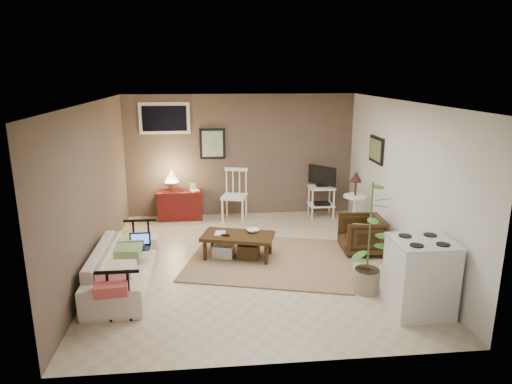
{
  "coord_description": "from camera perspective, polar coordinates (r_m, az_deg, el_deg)",
  "views": [
    {
      "loc": [
        -0.61,
        -6.4,
        2.81
      ],
      "look_at": [
        0.09,
        0.35,
        1.01
      ],
      "focal_mm": 32.0,
      "sensor_mm": 36.0,
      "label": 1
    }
  ],
  "objects": [
    {
      "name": "bowl",
      "position": [
        7.1,
        -0.39,
        -4.29
      ],
      "size": [
        0.2,
        0.08,
        0.19
      ],
      "primitive_type": "imported",
      "rotation": [
        0.0,
        0.0,
        0.18
      ],
      "color": "#3B2110",
      "rests_on": "coffee_table"
    },
    {
      "name": "sofa_end_rails",
      "position": [
        6.41,
        -15.29,
        -8.61
      ],
      "size": [
        0.51,
        1.89,
        0.64
      ],
      "primitive_type": null,
      "color": "black",
      "rests_on": "floor"
    },
    {
      "name": "coffee_table",
      "position": [
        7.09,
        -2.32,
        -6.55
      ],
      "size": [
        1.2,
        0.83,
        0.41
      ],
      "color": "#3B2110",
      "rests_on": "floor"
    },
    {
      "name": "tv_stand",
      "position": [
        9.08,
        8.2,
        0.23
      ],
      "size": [
        0.49,
        0.49,
        1.04
      ],
      "color": "white",
      "rests_on": "floor"
    },
    {
      "name": "sofa",
      "position": [
        6.41,
        -16.29,
        -8.18
      ],
      "size": [
        0.55,
        1.89,
        0.74
      ],
      "primitive_type": "imported",
      "rotation": [
        0.0,
        0.0,
        1.57
      ],
      "color": "beige",
      "rests_on": "floor"
    },
    {
      "name": "side_table",
      "position": [
        8.32,
        12.29,
        -0.3
      ],
      "size": [
        0.42,
        0.42,
        1.11
      ],
      "color": "white",
      "rests_on": "floor"
    },
    {
      "name": "armchair",
      "position": [
        7.46,
        13.09,
        -5.01
      ],
      "size": [
        0.62,
        0.66,
        0.66
      ],
      "primitive_type": "imported",
      "rotation": [
        0.0,
        0.0,
        -1.61
      ],
      "color": "#321F0D",
      "rests_on": "floor"
    },
    {
      "name": "red_console",
      "position": [
        9.04,
        -9.55,
        -1.26
      ],
      "size": [
        0.85,
        0.38,
        0.98
      ],
      "color": "maroon",
      "rests_on": "floor"
    },
    {
      "name": "window",
      "position": [
        8.96,
        -11.37,
        9.01
      ],
      "size": [
        0.96,
        0.03,
        0.6
      ],
      "primitive_type": "cube",
      "color": "white"
    },
    {
      "name": "rug",
      "position": [
        7.09,
        1.86,
        -8.43
      ],
      "size": [
        2.87,
        2.53,
        0.02
      ],
      "primitive_type": "cube",
      "rotation": [
        0.0,
        0.0,
        -0.26
      ],
      "color": "#896F4F",
      "rests_on": "floor"
    },
    {
      "name": "sofa_pillows",
      "position": [
        6.17,
        -16.28,
        -8.24
      ],
      "size": [
        0.36,
        1.8,
        0.13
      ],
      "primitive_type": null,
      "color": "beige",
      "rests_on": "sofa"
    },
    {
      "name": "art_right",
      "position": [
        8.08,
        14.81,
        5.13
      ],
      "size": [
        0.03,
        0.6,
        0.45
      ],
      "primitive_type": "cube",
      "color": "black"
    },
    {
      "name": "laptop",
      "position": [
        6.64,
        -14.32,
        -6.22
      ],
      "size": [
        0.29,
        0.21,
        0.2
      ],
      "color": "black",
      "rests_on": "sofa"
    },
    {
      "name": "stove",
      "position": [
        5.85,
        19.83,
        -9.86
      ],
      "size": [
        0.7,
        0.65,
        0.92
      ],
      "color": "silver",
      "rests_on": "floor"
    },
    {
      "name": "book_console",
      "position": [
        8.89,
        -8.16,
        0.75
      ],
      "size": [
        0.16,
        0.06,
        0.21
      ],
      "primitive_type": "imported",
      "rotation": [
        0.0,
        0.0,
        0.29
      ],
      "color": "#3B2110",
      "rests_on": "red_console"
    },
    {
      "name": "book_table",
      "position": [
        7.05,
        -5.16,
        -4.39
      ],
      "size": [
        0.16,
        0.04,
        0.22
      ],
      "primitive_type": "imported",
      "rotation": [
        0.0,
        0.0,
        -0.13
      ],
      "color": "#3B2110",
      "rests_on": "coffee_table"
    },
    {
      "name": "potted_plant",
      "position": [
        6.03,
        14.02,
        -5.08
      ],
      "size": [
        0.38,
        0.38,
        1.51
      ],
      "color": "#9E937D",
      "rests_on": "floor"
    },
    {
      "name": "floor",
      "position": [
        7.02,
        -0.41,
        -8.79
      ],
      "size": [
        5.0,
        5.0,
        0.0
      ],
      "primitive_type": "plane",
      "color": "#C1B293",
      "rests_on": "ground"
    },
    {
      "name": "art_back",
      "position": [
        8.98,
        -5.46,
        6.03
      ],
      "size": [
        0.5,
        0.03,
        0.6
      ],
      "primitive_type": "cube",
      "color": "black"
    },
    {
      "name": "spindle_chair",
      "position": [
        8.82,
        -2.7,
        -0.58
      ],
      "size": [
        0.55,
        0.55,
        1.01
      ],
      "color": "white",
      "rests_on": "floor"
    }
  ]
}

